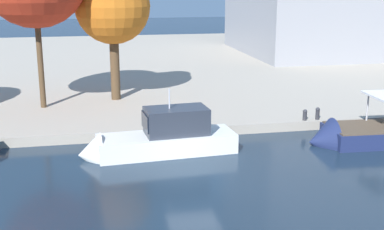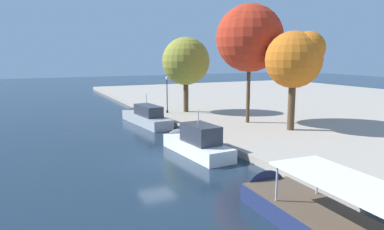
# 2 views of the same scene
# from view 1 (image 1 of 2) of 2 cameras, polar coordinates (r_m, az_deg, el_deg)

# --- Properties ---
(ground_plane) EXTENTS (220.00, 220.00, 0.00)m
(ground_plane) POSITION_cam_1_polar(r_m,az_deg,el_deg) (24.42, 0.18, -6.88)
(ground_plane) COLOR #192838
(dock_promenade) EXTENTS (120.00, 55.00, 0.57)m
(dock_promenade) POSITION_cam_1_polar(r_m,az_deg,el_deg) (56.77, -6.60, 5.81)
(dock_promenade) COLOR #A39989
(dock_promenade) RESTS_ON ground_plane
(motor_yacht_1) EXTENTS (8.54, 2.94, 4.38)m
(motor_yacht_1) POSITION_cam_1_polar(r_m,az_deg,el_deg) (27.40, -3.88, -3.05)
(motor_yacht_1) COLOR silver
(motor_yacht_1) RESTS_ON ground_plane
(mooring_bollard_0) EXTENTS (0.28, 0.28, 0.79)m
(mooring_bollard_0) POSITION_cam_1_polar(r_m,az_deg,el_deg) (32.90, 13.90, 0.22)
(mooring_bollard_0) COLOR #2D2D33
(mooring_bollard_0) RESTS_ON dock_promenade
(mooring_bollard_1) EXTENTS (0.28, 0.28, 0.70)m
(mooring_bollard_1) POSITION_cam_1_polar(r_m,az_deg,el_deg) (32.55, 12.55, 0.06)
(mooring_bollard_1) COLOR #2D2D33
(mooring_bollard_1) RESTS_ON dock_promenade
(tree_0) EXTENTS (5.36, 5.36, 9.43)m
(tree_0) POSITION_cam_1_polar(r_m,az_deg,el_deg) (37.27, -8.77, 12.04)
(tree_0) COLOR #4C3823
(tree_0) RESTS_ON dock_promenade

